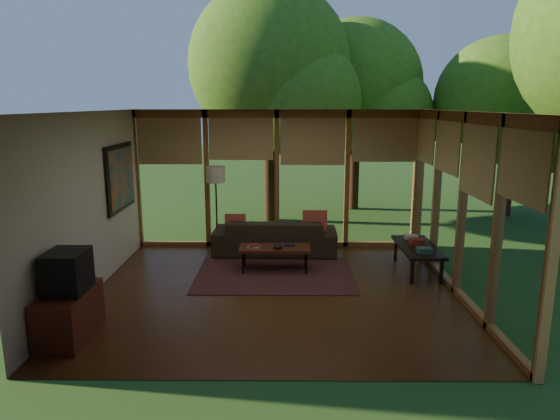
{
  "coord_description": "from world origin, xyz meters",
  "views": [
    {
      "loc": [
        0.13,
        -7.18,
        2.81
      ],
      "look_at": [
        0.07,
        0.7,
        1.12
      ],
      "focal_mm": 32.0,
      "sensor_mm": 36.0,
      "label": 1
    }
  ],
  "objects_px": {
    "television": "(67,272)",
    "floor_lamp": "(216,179)",
    "side_console": "(418,248)",
    "sofa": "(275,236)",
    "media_cabinet": "(69,315)",
    "coffee_table": "(275,249)"
  },
  "relations": [
    {
      "from": "television",
      "to": "side_console",
      "type": "distance_m",
      "value": 5.47
    },
    {
      "from": "sofa",
      "to": "side_console",
      "type": "xyz_separation_m",
      "value": [
        2.43,
        -1.06,
        0.07
      ]
    },
    {
      "from": "floor_lamp",
      "to": "coffee_table",
      "type": "bearing_deg",
      "value": -46.06
    },
    {
      "from": "media_cabinet",
      "to": "coffee_table",
      "type": "xyz_separation_m",
      "value": [
        2.45,
        2.51,
        0.09
      ]
    },
    {
      "from": "media_cabinet",
      "to": "side_console",
      "type": "relative_size",
      "value": 0.71
    },
    {
      "from": "coffee_table",
      "to": "side_console",
      "type": "xyz_separation_m",
      "value": [
        2.42,
        -0.02,
        0.02
      ]
    },
    {
      "from": "sofa",
      "to": "coffee_table",
      "type": "bearing_deg",
      "value": 92.2
    },
    {
      "from": "side_console",
      "to": "sofa",
      "type": "bearing_deg",
      "value": 156.51
    },
    {
      "from": "media_cabinet",
      "to": "television",
      "type": "height_order",
      "value": "television"
    },
    {
      "from": "floor_lamp",
      "to": "television",
      "type": "bearing_deg",
      "value": -109.33
    },
    {
      "from": "coffee_table",
      "to": "sofa",
      "type": "bearing_deg",
      "value": 90.72
    },
    {
      "from": "media_cabinet",
      "to": "television",
      "type": "distance_m",
      "value": 0.55
    },
    {
      "from": "television",
      "to": "coffee_table",
      "type": "xyz_separation_m",
      "value": [
        2.43,
        2.51,
        -0.46
      ]
    },
    {
      "from": "sofa",
      "to": "media_cabinet",
      "type": "xyz_separation_m",
      "value": [
        -2.44,
        -3.55,
        -0.04
      ]
    },
    {
      "from": "media_cabinet",
      "to": "floor_lamp",
      "type": "relative_size",
      "value": 0.61
    },
    {
      "from": "sofa",
      "to": "television",
      "type": "height_order",
      "value": "television"
    },
    {
      "from": "television",
      "to": "floor_lamp",
      "type": "bearing_deg",
      "value": 70.67
    },
    {
      "from": "sofa",
      "to": "floor_lamp",
      "type": "distance_m",
      "value": 1.56
    },
    {
      "from": "television",
      "to": "floor_lamp",
      "type": "distance_m",
      "value": 3.95
    },
    {
      "from": "floor_lamp",
      "to": "coffee_table",
      "type": "relative_size",
      "value": 1.38
    },
    {
      "from": "television",
      "to": "coffee_table",
      "type": "distance_m",
      "value": 3.53
    },
    {
      "from": "floor_lamp",
      "to": "coffee_table",
      "type": "height_order",
      "value": "floor_lamp"
    }
  ]
}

